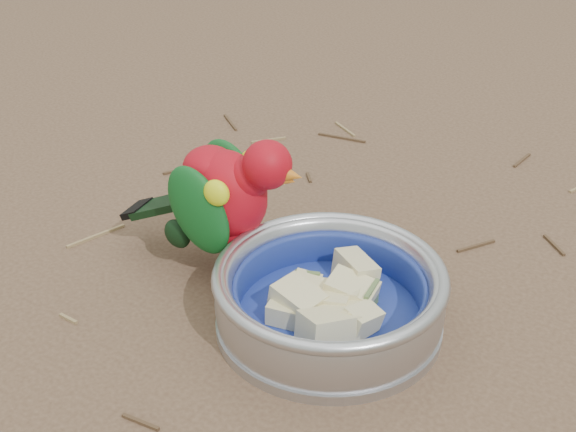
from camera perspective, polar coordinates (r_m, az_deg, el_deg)
The scene contains 6 objects.
ground at distance 0.72m, azimuth 4.23°, elevation -9.16°, with size 60.00×60.00×0.00m, color brown.
food_bowl at distance 0.74m, azimuth 2.92°, elevation -7.33°, with size 0.21×0.21×0.02m, color #B2B2BA.
bowl_wall at distance 0.72m, azimuth 2.98°, elevation -5.45°, with size 0.21×0.21×0.04m, color #B2B2BA, non-canonical shape.
fruit_wedges at distance 0.72m, azimuth 2.97°, elevation -5.90°, with size 0.12×0.12×0.03m, color beige, non-canonical shape.
lory_parrot at distance 0.78m, azimuth -4.36°, elevation 0.66°, with size 0.09×0.18×0.15m, color #A90916, non-canonical shape.
ground_debris at distance 0.73m, azimuth 5.23°, elevation -8.19°, with size 0.90×0.80×0.01m, color olive, non-canonical shape.
Camera 1 is at (0.26, -0.49, 0.46)m, focal length 50.00 mm.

